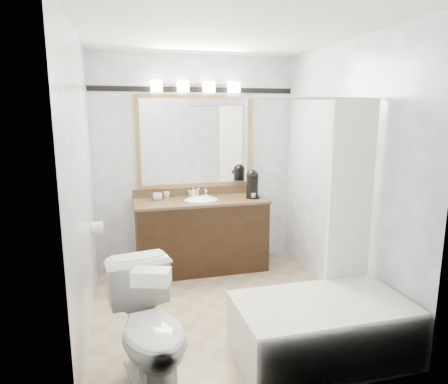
# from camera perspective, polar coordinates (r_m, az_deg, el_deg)

# --- Properties ---
(room) EXTENTS (2.42, 2.62, 2.52)m
(room) POSITION_cam_1_polar(r_m,az_deg,el_deg) (3.58, -0.10, 1.77)
(room) COLOR tan
(room) RESTS_ON ground
(vanity) EXTENTS (1.53, 0.58, 0.97)m
(vanity) POSITION_cam_1_polar(r_m,az_deg,el_deg) (4.73, -3.25, -5.92)
(vanity) COLOR black
(vanity) RESTS_ON ground
(mirror) EXTENTS (1.40, 0.04, 1.10)m
(mirror) POSITION_cam_1_polar(r_m,az_deg,el_deg) (4.79, -4.04, 7.19)
(mirror) COLOR #A07748
(mirror) RESTS_ON room
(vanity_light_bar) EXTENTS (1.02, 0.14, 0.12)m
(vanity_light_bar) POSITION_cam_1_polar(r_m,az_deg,el_deg) (4.73, -4.03, 14.82)
(vanity_light_bar) COLOR silver
(vanity_light_bar) RESTS_ON room
(accent_stripe) EXTENTS (2.40, 0.01, 0.06)m
(accent_stripe) POSITION_cam_1_polar(r_m,az_deg,el_deg) (4.79, -4.17, 14.37)
(accent_stripe) COLOR black
(accent_stripe) RESTS_ON room
(bathtub) EXTENTS (1.30, 0.75, 1.96)m
(bathtub) POSITION_cam_1_polar(r_m,az_deg,el_deg) (3.29, 13.97, -17.36)
(bathtub) COLOR white
(bathtub) RESTS_ON ground
(tp_roll) EXTENTS (0.11, 0.12, 0.12)m
(tp_roll) POSITION_cam_1_polar(r_m,az_deg,el_deg) (4.24, -17.62, -4.87)
(tp_roll) COLOR white
(tp_roll) RESTS_ON room
(toilet) EXTENTS (0.60, 0.88, 0.82)m
(toilet) POSITION_cam_1_polar(r_m,az_deg,el_deg) (2.88, -10.38, -18.67)
(toilet) COLOR white
(toilet) RESTS_ON ground
(tissue_box) EXTENTS (0.25, 0.19, 0.09)m
(tissue_box) POSITION_cam_1_polar(r_m,az_deg,el_deg) (2.49, -10.37, -11.85)
(tissue_box) COLOR white
(tissue_box) RESTS_ON toilet
(coffee_maker) EXTENTS (0.17, 0.21, 0.33)m
(coffee_maker) POSITION_cam_1_polar(r_m,az_deg,el_deg) (4.74, 4.10, 1.27)
(coffee_maker) COLOR black
(coffee_maker) RESTS_ON vanity
(cup_left) EXTENTS (0.11, 0.11, 0.08)m
(cup_left) POSITION_cam_1_polar(r_m,az_deg,el_deg) (4.65, -9.48, -0.64)
(cup_left) COLOR white
(cup_left) RESTS_ON vanity
(cup_right) EXTENTS (0.09, 0.09, 0.07)m
(cup_right) POSITION_cam_1_polar(r_m,az_deg,el_deg) (4.76, -8.19, -0.40)
(cup_right) COLOR white
(cup_right) RESTS_ON vanity
(soap_bottle_a) EXTENTS (0.06, 0.06, 0.12)m
(soap_bottle_a) POSITION_cam_1_polar(r_m,az_deg,el_deg) (4.75, -4.37, -0.03)
(soap_bottle_a) COLOR white
(soap_bottle_a) RESTS_ON vanity
(soap_bar) EXTENTS (0.09, 0.07, 0.02)m
(soap_bar) POSITION_cam_1_polar(r_m,az_deg,el_deg) (4.75, -2.72, -0.61)
(soap_bar) COLOR beige
(soap_bar) RESTS_ON vanity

